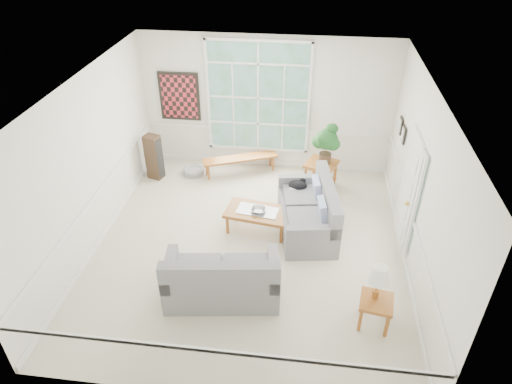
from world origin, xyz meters
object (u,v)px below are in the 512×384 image
Objects in this scene: loveseat_front at (222,272)px; side_table at (375,312)px; end_table at (320,175)px; loveseat_right at (307,208)px; coffee_table at (258,220)px.

side_table is at bearing -14.89° from loveseat_front.
side_table is (0.82, -3.68, -0.06)m from end_table.
loveseat_right is at bearing -99.27° from end_table.
loveseat_right reaches higher than coffee_table.
loveseat_front is 3.70m from end_table.
end_table is at bearing 58.43° from loveseat_front.
coffee_table is at bearing 71.02° from loveseat_front.
loveseat_right is 0.96m from coffee_table.
coffee_table is 2.83m from side_table.
loveseat_front is 1.50× the size of coffee_table.
side_table reaches higher than coffee_table.
loveseat_right is 2.42m from side_table.
coffee_table is 2.02m from end_table.
loveseat_right is 2.99× the size of end_table.
coffee_table is (-0.91, -0.14, -0.27)m from loveseat_right.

